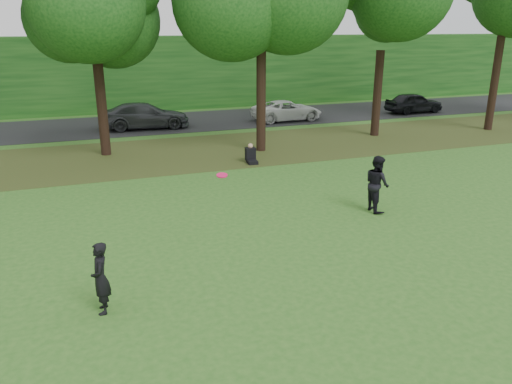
% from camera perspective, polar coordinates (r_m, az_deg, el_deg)
% --- Properties ---
extents(ground, '(120.00, 120.00, 0.00)m').
position_cam_1_polar(ground, '(11.69, 2.93, -10.27)').
color(ground, '#2A5D1D').
rests_on(ground, ground).
extents(leaf_litter, '(60.00, 7.00, 0.01)m').
position_cam_1_polar(leaf_litter, '(23.49, -9.26, 4.35)').
color(leaf_litter, '#4B401A').
rests_on(leaf_litter, ground).
extents(street, '(70.00, 7.00, 0.02)m').
position_cam_1_polar(street, '(31.22, -12.03, 7.66)').
color(street, black).
rests_on(street, ground).
extents(far_hedge, '(70.00, 3.00, 5.00)m').
position_cam_1_polar(far_hedge, '(36.81, -13.65, 13.04)').
color(far_hedge, '#124013').
rests_on(far_hedge, ground).
extents(player_left, '(0.39, 0.57, 1.53)m').
position_cam_1_polar(player_left, '(10.71, -17.34, -9.38)').
color(player_left, black).
rests_on(player_left, ground).
extents(player_right, '(0.72, 0.90, 1.80)m').
position_cam_1_polar(player_right, '(16.17, 13.67, 0.94)').
color(player_right, black).
rests_on(player_right, ground).
extents(parked_cars, '(37.34, 3.41, 1.45)m').
position_cam_1_polar(parked_cars, '(29.86, -10.53, 8.60)').
color(parked_cars, black).
rests_on(parked_cars, street).
extents(frisbee, '(0.29, 0.29, 0.08)m').
position_cam_1_polar(frisbee, '(11.96, -3.91, 1.93)').
color(frisbee, '#E61357').
rests_on(frisbee, ground).
extents(seated_person, '(0.45, 0.75, 0.83)m').
position_cam_1_polar(seated_person, '(21.58, -0.59, 4.19)').
color(seated_person, black).
rests_on(seated_person, ground).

